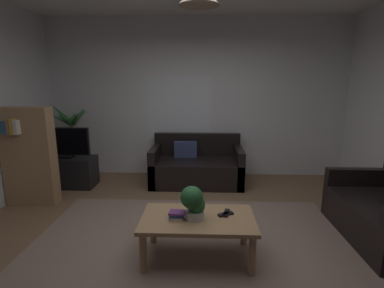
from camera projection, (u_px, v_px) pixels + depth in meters
The scene contains 16 objects.
floor at pixel (191, 243), 3.20m from camera, with size 5.39×4.87×0.02m, color brown.
rug at pixel (190, 253), 3.01m from camera, with size 3.50×2.68×0.01m, color gray.
wall_back at pixel (197, 99), 5.30m from camera, with size 5.51×0.06×2.86m, color silver.
window_pane at pixel (179, 108), 5.32m from camera, with size 1.19×0.01×1.15m, color white.
couch_under_window at pixel (196, 167), 5.04m from camera, with size 1.55×0.86×0.82m.
coffee_table at pixel (198, 223), 2.86m from camera, with size 1.11×0.64×0.44m.
book_on_table_0 at pixel (177, 218), 2.81m from camera, with size 0.14×0.10×0.03m, color beige.
book_on_table_1 at pixel (176, 215), 2.81m from camera, with size 0.14×0.09×0.03m, color #2D4C8C.
book_on_table_2 at pixel (177, 213), 2.80m from camera, with size 0.16×0.11×0.02m, color #72387F.
remote_on_table_0 at pixel (226, 214), 2.89m from camera, with size 0.05×0.16×0.02m, color black.
remote_on_table_1 at pixel (226, 213), 2.91m from camera, with size 0.05×0.16×0.02m, color black.
potted_plant_on_table at pixel (193, 202), 2.78m from camera, with size 0.24×0.22×0.33m.
tv_stand at pixel (68, 172), 4.88m from camera, with size 0.90×0.44×0.50m, color black.
tv at pixel (65, 142), 4.75m from camera, with size 0.81×0.16×0.51m.
potted_palm_corner at pixel (73, 143), 5.28m from camera, with size 0.78×0.91×1.38m.
bookshelf_corner at pixel (29, 156), 4.08m from camera, with size 0.70×0.31×1.40m.
Camera 1 is at (0.12, -2.89, 1.75)m, focal length 27.13 mm.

